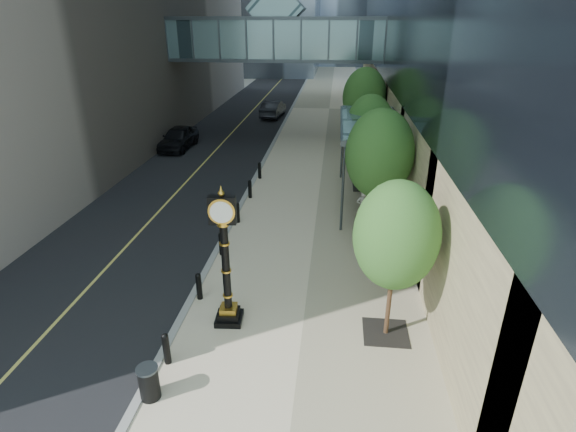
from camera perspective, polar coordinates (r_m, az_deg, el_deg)
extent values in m
plane|color=gray|center=(12.64, -4.15, -22.16)|extent=(320.00, 320.00, 0.00)
cube|color=black|center=(50.19, -4.16, 13.58)|extent=(8.00, 180.00, 0.02)
cube|color=beige|center=(49.42, 5.27, 13.40)|extent=(8.00, 180.00, 0.06)
cube|color=gray|center=(49.64, 0.52, 13.55)|extent=(0.25, 180.00, 0.07)
cube|color=#476872|center=(36.92, -1.41, 21.58)|extent=(17.00, 4.00, 3.00)
cube|color=#383F44|center=(37.01, -1.39, 19.33)|extent=(17.00, 4.20, 0.25)
cube|color=#383F44|center=(36.88, -1.43, 23.83)|extent=(17.00, 4.20, 0.25)
cube|color=#476872|center=(36.88, -1.45, 24.84)|extent=(4.24, 3.00, 4.24)
cube|color=#383F44|center=(23.16, 10.47, 11.45)|extent=(3.00, 8.00, 0.25)
cube|color=#476872|center=(23.13, 10.50, 11.81)|extent=(2.80, 7.80, 0.06)
cylinder|color=#383F44|center=(20.14, 6.97, 3.52)|extent=(0.12, 0.12, 4.20)
cylinder|color=#383F44|center=(27.19, 6.90, 8.97)|extent=(0.12, 0.12, 4.20)
cylinder|color=black|center=(13.63, -15.16, -16.10)|extent=(0.20, 0.20, 0.90)
cylinder|color=black|center=(16.04, -11.22, -8.89)|extent=(0.20, 0.20, 0.90)
cylinder|color=black|center=(18.68, -8.46, -3.62)|extent=(0.20, 0.20, 0.90)
cylinder|color=black|center=(21.48, -6.42, 0.32)|extent=(0.20, 0.20, 0.90)
cylinder|color=black|center=(24.38, -4.85, 3.33)|extent=(0.20, 0.20, 0.90)
cylinder|color=black|center=(27.35, -3.62, 5.70)|extent=(0.20, 0.20, 0.90)
cube|color=black|center=(14.80, 12.29, -14.24)|extent=(1.40, 1.40, 0.02)
cylinder|color=#49301F|center=(14.03, 12.76, -9.98)|extent=(0.14, 0.14, 2.67)
ellipsoid|color=#315A21|center=(13.01, 13.58, -2.42)|extent=(2.45, 2.45, 3.26)
cube|color=black|center=(20.29, 10.65, -2.83)|extent=(1.40, 1.40, 0.02)
cylinder|color=#49301F|center=(19.66, 10.99, 1.12)|extent=(0.14, 0.14, 3.06)
ellipsoid|color=#315A21|center=(18.88, 11.55, 7.73)|extent=(2.80, 2.80, 3.74)
cube|color=black|center=(26.25, 9.76, 3.57)|extent=(1.40, 1.40, 0.02)
cylinder|color=#49301F|center=(25.80, 9.97, 6.47)|extent=(0.14, 0.14, 2.81)
ellipsoid|color=#315A21|center=(25.24, 10.33, 11.17)|extent=(2.57, 2.57, 3.43)
cube|color=black|center=(32.41, 9.19, 7.58)|extent=(1.40, 1.40, 0.02)
cylinder|color=#49301F|center=(32.01, 9.38, 10.30)|extent=(0.14, 0.14, 3.19)
ellipsoid|color=#315A21|center=(31.52, 9.69, 14.65)|extent=(2.92, 2.92, 3.90)
cube|color=black|center=(38.69, 8.80, 10.29)|extent=(1.40, 1.40, 0.02)
cylinder|color=#49301F|center=(38.41, 8.92, 12.14)|extent=(0.14, 0.14, 2.57)
ellipsoid|color=#315A21|center=(38.06, 9.12, 15.06)|extent=(2.36, 2.36, 3.14)
cube|color=black|center=(15.03, -7.46, -12.75)|extent=(0.90, 0.90, 0.19)
cube|color=black|center=(14.92, -7.50, -12.17)|extent=(0.70, 0.70, 0.19)
cube|color=gold|center=(14.81, -7.54, -11.58)|extent=(0.55, 0.55, 0.19)
cylinder|color=black|center=(13.96, -7.89, -6.38)|extent=(0.25, 0.25, 2.93)
cube|color=black|center=(13.11, -8.35, 0.76)|extent=(0.82, 0.34, 0.85)
cylinder|color=white|center=(13.26, -8.18, 1.04)|extent=(0.66, 0.08, 0.66)
cylinder|color=white|center=(12.97, -8.52, 0.47)|extent=(0.66, 0.08, 0.66)
sphere|color=gold|center=(12.92, -8.49, 2.87)|extent=(0.19, 0.19, 0.19)
cylinder|color=black|center=(12.77, -17.22, -19.65)|extent=(0.66, 0.66, 0.90)
imported|color=#B8B1A9|center=(21.21, 9.49, 1.05)|extent=(0.73, 0.59, 1.75)
imported|color=black|center=(34.79, -13.74, 9.64)|extent=(2.07, 4.83, 1.63)
imported|color=black|center=(45.08, -1.91, 13.46)|extent=(2.08, 4.89, 1.57)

